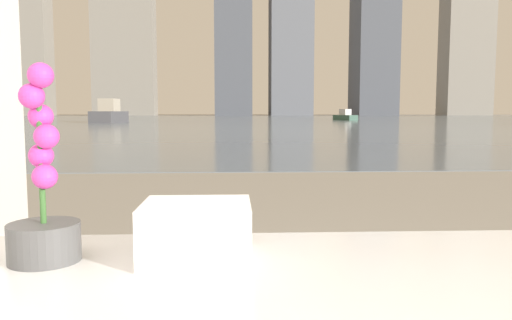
{
  "coord_description": "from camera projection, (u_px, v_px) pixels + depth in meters",
  "views": [
    {
      "loc": [
        -0.14,
        -0.2,
        0.88
      ],
      "look_at": [
        -0.02,
        2.36,
        0.63
      ],
      "focal_mm": 35.0,
      "sensor_mm": 36.0,
      "label": 1
    }
  ],
  "objects": [
    {
      "name": "towel_stack",
      "position": [
        197.0,
        231.0,
        1.05
      ],
      "size": [
        0.23,
        0.2,
        0.12
      ],
      "color": "white",
      "rests_on": "bathtub"
    },
    {
      "name": "skyline_tower_3",
      "position": [
        291.0,
        13.0,
        115.94
      ],
      "size": [
        9.63,
        10.14,
        47.35
      ],
      "color": "slate",
      "rests_on": "ground_plane"
    },
    {
      "name": "potted_orchid",
      "position": [
        43.0,
        206.0,
        1.03
      ],
      "size": [
        0.15,
        0.15,
        0.41
      ],
      "color": "#4C4C4C",
      "rests_on": "bathtub"
    },
    {
      "name": "harbor_boat_5",
      "position": [
        109.0,
        114.0,
        41.05
      ],
      "size": [
        2.08,
        5.27,
        1.94
      ],
      "color": "#4C4C51",
      "rests_on": "harbor_water"
    },
    {
      "name": "harbor_boat_0",
      "position": [
        345.0,
        116.0,
        51.2
      ],
      "size": [
        2.08,
        3.22,
        1.14
      ],
      "color": "#335647",
      "rests_on": "harbor_water"
    },
    {
      "name": "skyline_tower_2",
      "position": [
        233.0,
        31.0,
        115.72
      ],
      "size": [
        8.58,
        8.22,
        39.23
      ],
      "color": "#4C515B",
      "rests_on": "ground_plane"
    },
    {
      "name": "harbor_water",
      "position": [
        234.0,
        119.0,
        61.93
      ],
      "size": [
        180.0,
        110.0,
        0.01
      ],
      "color": "slate",
      "rests_on": "ground_plane"
    }
  ]
}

